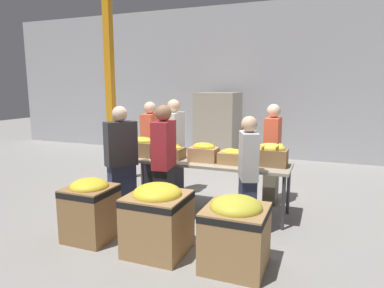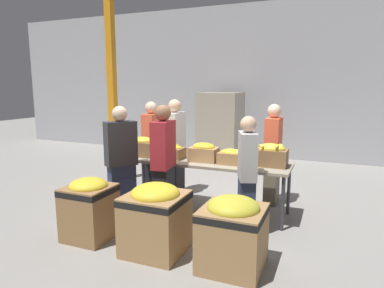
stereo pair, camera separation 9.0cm
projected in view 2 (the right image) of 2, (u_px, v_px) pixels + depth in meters
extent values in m
plane|color=gray|center=(203.00, 210.00, 5.33)|extent=(30.00, 30.00, 0.00)
cube|color=#A8A8AD|center=(262.00, 82.00, 8.94)|extent=(16.00, 0.08, 4.00)
cube|color=#9E937F|center=(203.00, 162.00, 5.20)|extent=(2.61, 0.75, 0.04)
cylinder|color=#38383D|center=(123.00, 183.00, 5.44)|extent=(0.05, 0.05, 0.74)
cylinder|color=#38383D|center=(283.00, 204.00, 4.50)|extent=(0.05, 0.05, 0.74)
cylinder|color=#38383D|center=(143.00, 174.00, 6.02)|extent=(0.05, 0.05, 0.74)
cylinder|color=#38383D|center=(289.00, 190.00, 5.08)|extent=(0.05, 0.05, 0.74)
cube|color=olive|center=(142.00, 149.00, 5.52)|extent=(0.46, 0.32, 0.23)
ellipsoid|color=gold|center=(142.00, 141.00, 5.50)|extent=(0.38, 0.27, 0.13)
ellipsoid|color=gold|center=(140.00, 138.00, 5.61)|extent=(0.10, 0.19, 0.04)
ellipsoid|color=gold|center=(134.00, 139.00, 5.47)|extent=(0.16, 0.12, 0.05)
cube|color=olive|center=(169.00, 153.00, 5.36)|extent=(0.46, 0.30, 0.17)
ellipsoid|color=gold|center=(169.00, 147.00, 5.34)|extent=(0.41, 0.26, 0.09)
ellipsoid|color=gold|center=(162.00, 145.00, 5.32)|extent=(0.18, 0.16, 0.05)
ellipsoid|color=gold|center=(174.00, 145.00, 5.29)|extent=(0.14, 0.14, 0.04)
ellipsoid|color=gold|center=(168.00, 146.00, 5.24)|extent=(0.16, 0.12, 0.04)
ellipsoid|color=gold|center=(170.00, 144.00, 5.36)|extent=(0.12, 0.16, 0.04)
cube|color=tan|center=(204.00, 154.00, 5.13)|extent=(0.42, 0.27, 0.21)
ellipsoid|color=gold|center=(204.00, 147.00, 5.11)|extent=(0.34, 0.24, 0.13)
ellipsoid|color=gold|center=(209.00, 145.00, 5.15)|extent=(0.10, 0.15, 0.04)
ellipsoid|color=gold|center=(210.00, 145.00, 5.14)|extent=(0.09, 0.15, 0.04)
ellipsoid|color=gold|center=(201.00, 145.00, 5.14)|extent=(0.07, 0.15, 0.05)
cube|color=#A37A4C|center=(235.00, 158.00, 4.96)|extent=(0.46, 0.31, 0.17)
ellipsoid|color=yellow|center=(235.00, 152.00, 4.94)|extent=(0.40, 0.26, 0.07)
ellipsoid|color=yellow|center=(233.00, 151.00, 4.92)|extent=(0.12, 0.15, 0.04)
ellipsoid|color=yellow|center=(230.00, 150.00, 5.06)|extent=(0.16, 0.11, 0.04)
cube|color=olive|center=(271.00, 158.00, 4.83)|extent=(0.46, 0.31, 0.24)
ellipsoid|color=yellow|center=(271.00, 149.00, 4.81)|extent=(0.40, 0.26, 0.15)
ellipsoid|color=yellow|center=(277.00, 147.00, 4.69)|extent=(0.06, 0.16, 0.06)
ellipsoid|color=yellow|center=(281.00, 145.00, 4.81)|extent=(0.11, 0.17, 0.04)
ellipsoid|color=yellow|center=(264.00, 146.00, 4.76)|extent=(0.10, 0.18, 0.05)
ellipsoid|color=yellow|center=(262.00, 146.00, 4.77)|extent=(0.15, 0.07, 0.04)
cube|color=black|center=(175.00, 172.00, 6.06)|extent=(0.21, 0.38, 0.79)
cube|color=silver|center=(175.00, 131.00, 5.94)|extent=(0.23, 0.45, 0.66)
sphere|color=#DBAD89|center=(175.00, 106.00, 5.87)|extent=(0.22, 0.22, 0.22)
cube|color=#2D3856|center=(246.00, 206.00, 4.44)|extent=(0.30, 0.39, 0.73)
cube|color=#B2B2B7|center=(247.00, 156.00, 4.33)|extent=(0.34, 0.46, 0.60)
sphere|color=#DBAD89|center=(248.00, 124.00, 4.26)|extent=(0.21, 0.21, 0.21)
cube|color=#6B604C|center=(272.00, 180.00, 5.57)|extent=(0.21, 0.37, 0.77)
cube|color=#EA5B3D|center=(273.00, 138.00, 5.45)|extent=(0.22, 0.44, 0.64)
sphere|color=beige|center=(274.00, 111.00, 5.38)|extent=(0.22, 0.22, 0.22)
cube|color=black|center=(152.00, 169.00, 6.32)|extent=(0.24, 0.39, 0.77)
cube|color=#EA5B3D|center=(152.00, 131.00, 6.20)|extent=(0.26, 0.46, 0.64)
sphere|color=beige|center=(151.00, 108.00, 6.13)|extent=(0.22, 0.22, 0.22)
cube|color=#2D3856|center=(122.00, 191.00, 5.01)|extent=(0.38, 0.42, 0.77)
cube|color=#333338|center=(121.00, 143.00, 4.90)|extent=(0.43, 0.48, 0.64)
sphere|color=beige|center=(120.00, 114.00, 4.82)|extent=(0.22, 0.22, 0.22)
cube|color=black|center=(164.00, 194.00, 4.82)|extent=(0.25, 0.40, 0.78)
cube|color=maroon|center=(163.00, 145.00, 4.70)|extent=(0.27, 0.47, 0.65)
sphere|color=#896042|center=(163.00, 113.00, 4.62)|extent=(0.22, 0.22, 0.22)
cube|color=olive|center=(90.00, 212.00, 4.28)|extent=(0.55, 0.55, 0.68)
cube|color=black|center=(89.00, 191.00, 4.24)|extent=(0.56, 0.56, 0.07)
ellipsoid|color=yellow|center=(88.00, 186.00, 4.23)|extent=(0.47, 0.47, 0.19)
cube|color=#A37A4C|center=(156.00, 223.00, 3.93)|extent=(0.65, 0.65, 0.69)
cube|color=black|center=(155.00, 199.00, 3.88)|extent=(0.66, 0.66, 0.07)
ellipsoid|color=yellow|center=(155.00, 193.00, 3.87)|extent=(0.56, 0.56, 0.23)
cube|color=#A37A4C|center=(233.00, 238.00, 3.59)|extent=(0.64, 0.64, 0.66)
cube|color=black|center=(233.00, 213.00, 3.54)|extent=(0.65, 0.65, 0.07)
ellipsoid|color=gold|center=(233.00, 207.00, 3.53)|extent=(0.55, 0.55, 0.23)
cube|color=orange|center=(112.00, 81.00, 6.68)|extent=(0.14, 0.14, 4.00)
cube|color=olive|center=(220.00, 158.00, 8.81)|extent=(1.08, 1.08, 0.13)
cube|color=#A39984|center=(221.00, 124.00, 8.66)|extent=(1.00, 1.00, 1.61)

